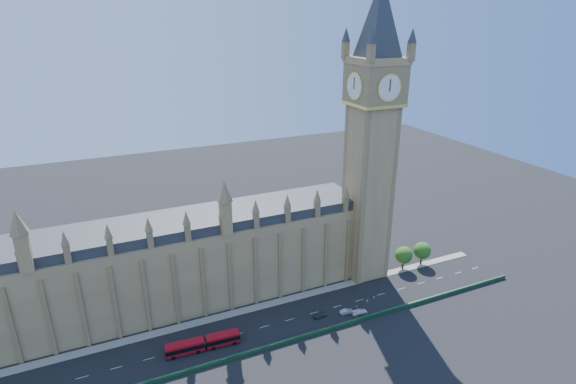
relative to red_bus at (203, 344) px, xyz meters
name	(u,v)px	position (x,y,z in m)	size (l,w,h in m)	color
ground	(277,323)	(22.24, 2.07, -1.75)	(400.00, 400.00, 0.00)	black
palace_westminster	(171,264)	(-2.76, 24.07, 12.11)	(120.00, 20.00, 28.00)	#957248
elizabeth_tower	(373,116)	(60.24, 16.06, 52.80)	(20.59, 20.59, 105.00)	#957248
bridge_parapet	(290,340)	(22.24, -6.93, -1.15)	(160.00, 0.60, 1.20)	#1E4C2D
kerb_north	(265,305)	(22.24, 11.57, -1.67)	(160.00, 3.00, 0.16)	gray
tree_east_near	(404,255)	(74.46, 12.15, 3.89)	(6.00, 6.00, 8.50)	#382619
tree_east_far	(423,250)	(82.46, 12.15, 3.89)	(6.00, 6.00, 8.50)	#382619
red_bus	(203,344)	(0.00, 0.00, 0.00)	(19.72, 4.13, 3.33)	#AE0B18
car_grey	(320,315)	(34.93, -0.39, -1.06)	(1.65, 4.10, 1.40)	#3C3F43
car_silver	(347,311)	(43.01, -2.15, -1.05)	(1.48, 4.25, 1.40)	#A3A7AB
car_white	(359,312)	(46.35, -3.82, -1.03)	(2.03, 4.99, 1.45)	white
cone_a	(357,307)	(47.30, -0.88, -1.45)	(0.51, 0.51, 0.63)	black
cone_b	(367,301)	(51.97, 0.39, -1.36)	(0.59, 0.59, 0.80)	black
cone_c	(324,315)	(36.24, -0.27, -1.44)	(0.47, 0.47, 0.64)	black
cone_d	(374,297)	(54.82, 1.07, -1.37)	(0.57, 0.57, 0.77)	black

